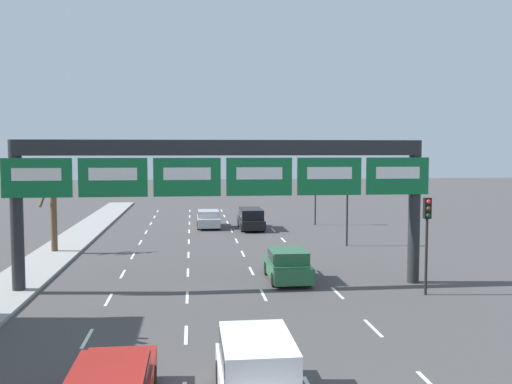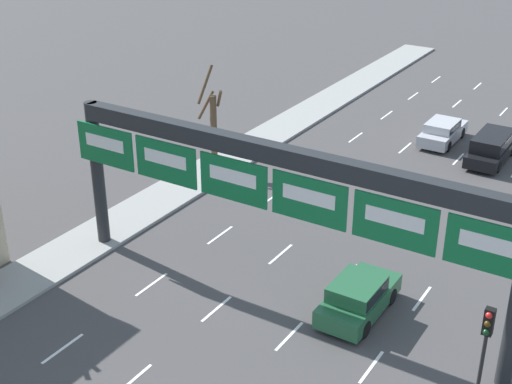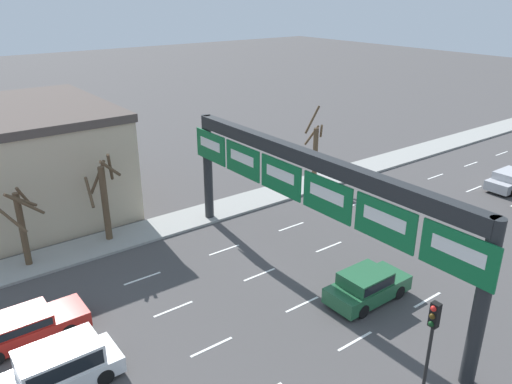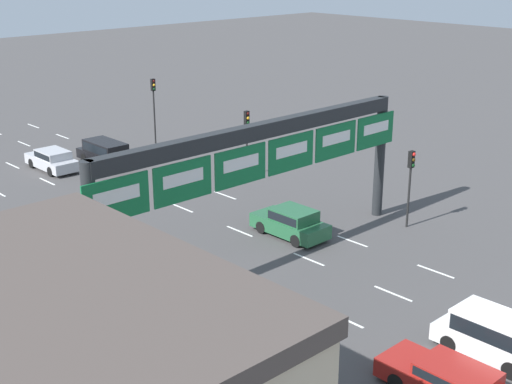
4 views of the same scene
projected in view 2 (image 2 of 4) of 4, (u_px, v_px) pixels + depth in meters
The scene contains 7 objects.
lane_dashes at pixel (285, 291), 29.15m from camera, with size 10.02×67.00×0.01m.
sign_gantry at pixel (274, 182), 26.13m from camera, with size 19.12×0.70×6.77m.
suv_black at pixel (492, 146), 41.12m from camera, with size 1.88×4.85×1.66m.
car_silver at pixel (443, 131), 43.84m from camera, with size 1.83×4.46×1.42m.
car_green at pixel (358, 296), 27.41m from camera, with size 1.89×4.23×1.53m.
traffic_light_far_end at pixel (485, 343), 21.19m from camera, with size 0.30×0.35×4.25m.
tree_bare_third at pixel (213, 123), 39.63m from camera, with size 1.38×1.30×5.63m.
Camera 2 is at (12.07, -7.91, 16.23)m, focal length 50.00 mm.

